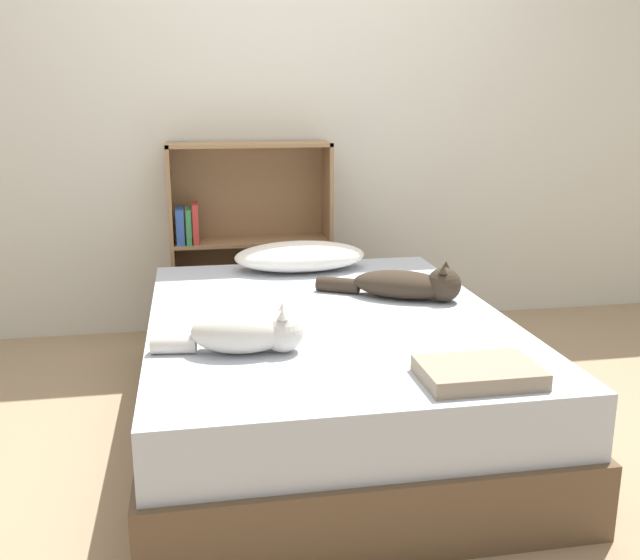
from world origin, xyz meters
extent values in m
plane|color=#997F60|center=(0.00, 0.00, 0.00)|extent=(8.00, 8.00, 0.00)
cube|color=silver|center=(0.00, 1.35, 1.25)|extent=(8.00, 0.06, 2.50)
cube|color=brown|center=(0.00, 0.00, 0.12)|extent=(1.38, 1.84, 0.25)
cube|color=#B2BCCC|center=(0.00, 0.00, 0.35)|extent=(1.34, 1.79, 0.21)
ellipsoid|color=white|center=(0.01, 0.72, 0.53)|extent=(0.63, 0.34, 0.14)
ellipsoid|color=beige|center=(-0.35, -0.36, 0.53)|extent=(0.34, 0.22, 0.14)
sphere|color=beige|center=(-0.22, -0.38, 0.53)|extent=(0.14, 0.14, 0.14)
cone|color=beige|center=(-0.21, -0.34, 0.60)|extent=(0.04, 0.04, 0.03)
cone|color=beige|center=(-0.22, -0.42, 0.60)|extent=(0.04, 0.04, 0.03)
cylinder|color=beige|center=(-0.57, -0.33, 0.49)|extent=(0.15, 0.08, 0.06)
ellipsoid|color=#33281E|center=(0.35, 0.17, 0.52)|extent=(0.44, 0.35, 0.11)
sphere|color=#33281E|center=(0.50, 0.08, 0.53)|extent=(0.14, 0.14, 0.14)
cone|color=#33281E|center=(0.52, 0.12, 0.61)|extent=(0.04, 0.04, 0.03)
cone|color=#33281E|center=(0.48, 0.05, 0.61)|extent=(0.04, 0.04, 0.03)
cylinder|color=#33281E|center=(0.11, 0.30, 0.49)|extent=(0.19, 0.14, 0.06)
cube|color=#8E6B47|center=(-0.60, 1.18, 0.52)|extent=(0.02, 0.26, 1.04)
cube|color=#8E6B47|center=(0.23, 1.18, 0.52)|extent=(0.02, 0.26, 1.04)
cube|color=#8E6B47|center=(-0.19, 1.18, 0.01)|extent=(0.85, 0.26, 0.02)
cube|color=#8E6B47|center=(-0.19, 1.18, 1.03)|extent=(0.85, 0.26, 0.02)
cube|color=#8E6B47|center=(-0.19, 1.18, 0.52)|extent=(0.81, 0.26, 0.02)
cube|color=#8E6B47|center=(-0.19, 1.30, 0.52)|extent=(0.85, 0.02, 1.04)
cube|color=#2D519E|center=(-0.55, 1.14, 0.62)|extent=(0.04, 0.16, 0.18)
cube|color=#337F47|center=(-0.51, 1.14, 0.62)|extent=(0.03, 0.16, 0.18)
cube|color=#B7332D|center=(-0.48, 1.14, 0.63)|extent=(0.03, 0.16, 0.21)
cube|color=gray|center=(0.32, -0.73, 0.49)|extent=(0.35, 0.24, 0.05)
camera|label=1|loc=(-0.50, -2.57, 1.28)|focal=40.00mm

